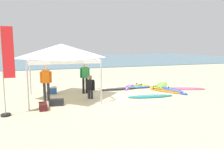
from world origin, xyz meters
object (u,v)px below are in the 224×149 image
surfboard_pink (185,89)px  cooler_box (52,90)px  surfboard_purple (129,87)px  person_green (85,76)px  canopy_tent (62,51)px  banner_flag (6,75)px  surfboard_yellow (147,86)px  person_orange (46,81)px  surfboard_navy (146,87)px  gear_bag_near_tent (57,102)px  surfboard_blue (173,90)px  gear_bag_by_pole (43,106)px  surfboard_cyan (134,87)px  surfboard_black (120,89)px  person_black (90,86)px  surfboard_teal (151,96)px  surfboard_lime (162,85)px  surfboard_orange (167,91)px

surfboard_pink → cooler_box: (-7.81, 1.42, 0.16)m
surfboard_purple → person_green: (-3.00, -0.68, 0.95)m
canopy_tent → cooler_box: (-0.45, 1.34, -2.19)m
banner_flag → surfboard_yellow: bearing=23.5°
person_orange → surfboard_navy: bearing=12.3°
canopy_tent → surfboard_navy: (5.35, 1.18, -2.35)m
gear_bag_near_tent → surfboard_blue: bearing=7.7°
banner_flag → gear_bag_by_pole: banner_flag is taller
surfboard_cyan → banner_flag: size_ratio=0.59×
surfboard_blue → gear_bag_near_tent: gear_bag_near_tent is taller
surfboard_cyan → cooler_box: (-5.02, -0.05, 0.16)m
person_orange → gear_bag_by_pole: size_ratio=2.85×
surfboard_black → gear_bag_by_pole: bearing=-148.2°
surfboard_purple → person_green: 3.22m
banner_flag → gear_bag_by_pole: size_ratio=5.67×
cooler_box → person_black: bearing=-46.1°
cooler_box → surfboard_blue: bearing=-12.9°
canopy_tent → surfboard_yellow: bearing=14.0°
surfboard_teal → person_black: bearing=167.9°
person_orange → surfboard_lime: bearing=12.8°
surfboard_lime → surfboard_yellow: 1.18m
surfboard_blue → surfboard_lime: bearing=79.8°
person_green → person_black: bearing=-90.4°
surfboard_lime → gear_bag_by_pole: 8.37m
surfboard_cyan → banner_flag: bearing=-153.5°
surfboard_orange → surfboard_pink: same height
surfboard_cyan → surfboard_teal: bearing=-94.5°
surfboard_black → surfboard_teal: same height
surfboard_pink → surfboard_cyan: 3.16m
person_black → canopy_tent: bearing=160.0°
surfboard_black → banner_flag: banner_flag is taller
person_green → surfboard_lime: bearing=7.6°
surfboard_black → person_black: person_black is taller
person_orange → surfboard_yellow: bearing=13.7°
surfboard_black → person_green: bearing=-170.6°
surfboard_teal → surfboard_blue: same height
canopy_tent → surfboard_teal: size_ratio=1.28×
surfboard_purple → cooler_box: bearing=-178.0°
canopy_tent → surfboard_pink: size_ratio=1.26×
canopy_tent → surfboard_orange: (5.92, -0.32, -2.35)m
surfboard_cyan → cooler_box: bearing=-179.4°
surfboard_pink → surfboard_blue: size_ratio=1.01×
canopy_tent → gear_bag_near_tent: canopy_tent is taller
gear_bag_near_tent → banner_flag: bearing=-155.3°
surfboard_pink → surfboard_lime: same height
surfboard_teal → surfboard_blue: (2.05, 0.90, -0.00)m
banner_flag → canopy_tent: bearing=41.7°
surfboard_blue → person_orange: (-7.21, 0.07, 0.95)m
gear_bag_near_tent → gear_bag_by_pole: (-0.59, -0.49, 0.00)m
surfboard_navy → gear_bag_near_tent: (-5.76, -2.34, 0.10)m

